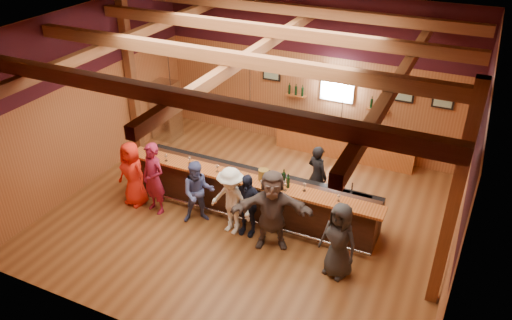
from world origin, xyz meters
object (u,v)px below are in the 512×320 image
object	(u,v)px
back_bar_cabinet	(344,142)
customer_redvest	(154,179)
customer_brown	(272,210)
bar_counter	(254,193)
customer_orange	(133,174)
bartender	(317,175)
customer_navy	(247,204)
customer_dark	(339,240)
ice_bucket	(264,175)
bottle_a	(284,178)
stainless_fridge	(166,110)
customer_denim	(198,192)
customer_white	(231,201)

from	to	relation	value
back_bar_cabinet	customer_redvest	bearing A→B (deg)	-126.37
customer_brown	bar_counter	bearing A→B (deg)	110.42
customer_orange	bartender	distance (m)	4.47
bar_counter	bartender	distance (m)	1.60
customer_navy	customer_dark	distance (m)	2.28
bartender	ice_bucket	size ratio (longest dim) A/B	6.05
ice_bucket	customer_orange	bearing A→B (deg)	-167.47
customer_redvest	bottle_a	xyz separation A→B (m)	(2.97, 0.79, 0.35)
back_bar_cabinet	stainless_fridge	size ratio (longest dim) A/B	2.22
back_bar_cabinet	customer_dark	xyz separation A→B (m)	(1.26, -4.82, 0.36)
customer_brown	customer_denim	bearing A→B (deg)	154.83
back_bar_cabinet	bartender	distance (m)	2.59
customer_brown	customer_navy	bearing A→B (deg)	143.95
customer_white	customer_brown	size ratio (longest dim) A/B	0.88
bar_counter	bartender	xyz separation A→B (m)	(1.22, 0.99, 0.27)
stainless_fridge	bartender	world-z (taller)	stainless_fridge
stainless_fridge	bartender	xyz separation A→B (m)	(5.34, -1.46, -0.11)
customer_orange	customer_denim	world-z (taller)	customer_orange
customer_orange	ice_bucket	size ratio (longest dim) A/B	6.40
customer_white	customer_dark	size ratio (longest dim) A/B	0.99
customer_orange	bartender	xyz separation A→B (m)	(4.04, 1.90, -0.05)
bar_counter	customer_brown	xyz separation A→B (m)	(0.89, -0.99, 0.42)
back_bar_cabinet	customer_orange	bearing A→B (deg)	-131.78
customer_orange	ice_bucket	xyz separation A→B (m)	(3.15, 0.70, 0.41)
customer_redvest	ice_bucket	xyz separation A→B (m)	(2.49, 0.76, 0.34)
bar_counter	customer_denim	bearing A→B (deg)	-139.29
customer_redvest	customer_brown	size ratio (longest dim) A/B	0.96
bottle_a	customer_denim	bearing A→B (deg)	-159.07
customer_dark	customer_brown	bearing A→B (deg)	-171.36
bartender	customer_orange	bearing A→B (deg)	49.65
customer_brown	customer_redvest	bearing A→B (deg)	158.01
customer_redvest	ice_bucket	distance (m)	2.63
stainless_fridge	bottle_a	size ratio (longest dim) A/B	4.88
stainless_fridge	customer_white	bearing A→B (deg)	-40.22
customer_navy	customer_brown	size ratio (longest dim) A/B	0.82
customer_orange	customer_redvest	size ratio (longest dim) A/B	0.92
bar_counter	customer_dark	size ratio (longest dim) A/B	3.76
bar_counter	back_bar_cabinet	xyz separation A→B (m)	(1.18, 3.57, -0.05)
customer_orange	bar_counter	bearing A→B (deg)	27.61
back_bar_cabinet	customer_orange	distance (m)	6.01
customer_white	ice_bucket	bearing A→B (deg)	68.21
customer_redvest	customer_brown	bearing A→B (deg)	13.67
customer_redvest	customer_denim	bearing A→B (deg)	18.92
customer_denim	bartender	size ratio (longest dim) A/B	0.99
customer_denim	customer_dark	world-z (taller)	customer_dark
customer_orange	customer_navy	size ratio (longest dim) A/B	1.08
bar_counter	customer_orange	xyz separation A→B (m)	(-2.82, -0.91, 0.31)
back_bar_cabinet	customer_navy	world-z (taller)	customer_navy
customer_redvest	customer_dark	xyz separation A→B (m)	(4.60, -0.28, -0.07)
customer_white	customer_navy	bearing A→B (deg)	29.34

